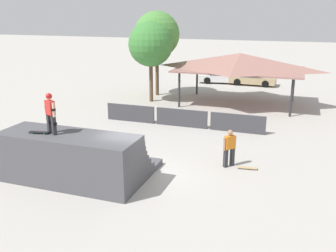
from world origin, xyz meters
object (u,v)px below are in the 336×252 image
(tree_beside_pavilion, at_px, (151,44))
(parked_car_tan, at_px, (252,79))
(skateboard_on_deck, at_px, (40,132))
(skater_on_deck, at_px, (50,111))
(skateboard_on_ground, at_px, (248,168))
(tree_far_back, at_px, (157,35))
(parked_car_white, at_px, (222,77))
(bystander_walking, at_px, (229,146))

(tree_beside_pavilion, height_order, parked_car_tan, tree_beside_pavilion)
(parked_car_tan, bearing_deg, skateboard_on_deck, -100.30)
(skater_on_deck, distance_m, tree_beside_pavilion, 14.58)
(skateboard_on_ground, height_order, tree_beside_pavilion, tree_beside_pavilion)
(tree_far_back, bearing_deg, parked_car_white, 61.05)
(bystander_walking, relative_size, skateboard_on_ground, 1.97)
(tree_beside_pavilion, bearing_deg, skateboard_on_ground, -50.36)
(skater_on_deck, distance_m, bystander_walking, 7.64)
(skater_on_deck, distance_m, parked_car_white, 24.04)
(bystander_walking, distance_m, parked_car_tan, 20.02)
(tree_far_back, bearing_deg, skateboard_on_deck, -84.70)
(skateboard_on_deck, bearing_deg, parked_car_tan, 67.23)
(skater_on_deck, distance_m, skateboard_on_deck, 1.00)
(parked_car_white, bearing_deg, skateboard_on_deck, -103.81)
(skateboard_on_deck, bearing_deg, skater_on_deck, 6.82)
(tree_beside_pavilion, height_order, parked_car_white, tree_beside_pavilion)
(parked_car_white, bearing_deg, skateboard_on_ground, -83.41)
(skateboard_on_deck, relative_size, tree_beside_pavilion, 0.14)
(skateboard_on_deck, height_order, parked_car_tan, skateboard_on_deck)
(tree_beside_pavilion, distance_m, parked_car_white, 10.72)
(skater_on_deck, height_order, tree_far_back, tree_far_back)
(tree_far_back, bearing_deg, tree_beside_pavilion, -80.11)
(skateboard_on_ground, height_order, tree_far_back, tree_far_back)
(tree_far_back, xyz_separation_m, parked_car_white, (3.93, 7.11, -4.25))
(bystander_walking, height_order, tree_beside_pavilion, tree_beside_pavilion)
(bystander_walking, bearing_deg, skateboard_on_deck, -18.37)
(bystander_walking, relative_size, tree_beside_pavilion, 0.29)
(skateboard_on_ground, xyz_separation_m, parked_car_tan, (-2.38, 20.00, 0.54))
(skateboard_on_deck, distance_m, bystander_walking, 7.95)
(tree_beside_pavilion, xyz_separation_m, tree_far_back, (-0.40, 2.32, 0.56))
(skateboard_on_deck, xyz_separation_m, bystander_walking, (6.79, 3.96, -1.13))
(skateboard_on_ground, relative_size, parked_car_white, 0.19)
(skateboard_on_ground, xyz_separation_m, tree_far_back, (-9.22, 12.96, 4.79))
(bystander_walking, bearing_deg, parked_car_white, -126.15)
(skateboard_on_ground, relative_size, tree_far_back, 0.13)
(bystander_walking, xyz_separation_m, parked_car_white, (-4.43, 20.04, -0.34))
(bystander_walking, height_order, parked_car_white, bystander_walking)
(skateboard_on_deck, xyz_separation_m, parked_car_tan, (5.28, 23.92, -1.47))
(skater_on_deck, distance_m, parked_car_tan, 24.37)
(skater_on_deck, relative_size, tree_beside_pavilion, 0.27)
(skateboard_on_deck, bearing_deg, tree_beside_pavilion, 84.24)
(skateboard_on_deck, bearing_deg, parked_car_white, 74.04)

